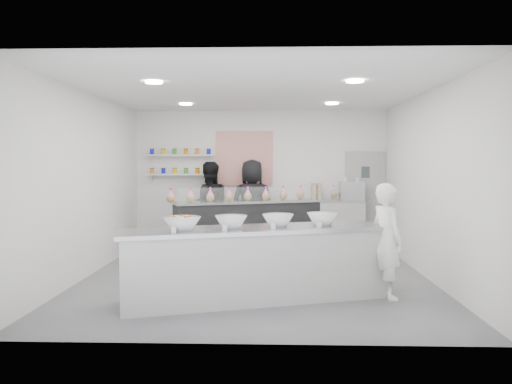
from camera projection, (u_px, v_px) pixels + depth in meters
floor at (256, 277)px, 8.10m from camera, size 6.00×6.00×0.00m
ceiling at (256, 91)px, 7.92m from camera, size 6.00×6.00×0.00m
back_wall at (260, 179)px, 11.01m from camera, size 5.50×0.00×5.50m
left_wall at (87, 185)px, 8.10m from camera, size 0.00×6.00×6.00m
right_wall at (429, 185)px, 7.93m from camera, size 0.00×6.00×6.00m
back_door at (365, 200)px, 10.93m from camera, size 0.88×0.04×2.10m
pattern_panel at (244, 158)px, 10.96m from camera, size 1.25×0.03×1.20m
jar_shelf_lower at (181, 174)px, 10.95m from camera, size 1.45×0.22×0.04m
jar_shelf_upper at (180, 155)px, 10.93m from camera, size 1.45×0.22×0.04m
preserve_jars at (180, 162)px, 10.92m from camera, size 1.45×0.10×0.56m
downlight_0 at (154, 82)px, 6.97m from camera, size 0.24×0.24×0.02m
downlight_1 at (355, 81)px, 6.88m from camera, size 0.24×0.24×0.02m
downlight_2 at (186, 104)px, 9.56m from camera, size 0.24×0.24×0.02m
downlight_3 at (332, 104)px, 9.48m from camera, size 0.24×0.24×0.02m
prep_counter at (255, 264)px, 6.71m from camera, size 3.71×1.85×0.99m
back_bar at (257, 226)px, 10.41m from camera, size 3.46×1.88×1.08m
sneeze_guard at (262, 194)px, 10.09m from camera, size 3.19×1.29×0.29m
espresso_ledge at (331, 224)px, 10.79m from camera, size 1.41×0.45×1.05m
espresso_machine at (352, 191)px, 10.74m from camera, size 0.51×0.35×0.39m
cup_stacks at (317, 192)px, 10.76m from camera, size 0.27×0.24×0.37m
prep_bowls at (255, 221)px, 6.68m from camera, size 2.43×1.20×0.17m
label_cards at (241, 230)px, 6.18m from camera, size 2.01×0.04×0.07m
cookie_bags at (257, 193)px, 10.37m from camera, size 3.56×1.55×0.29m
woman_prep at (387, 241)px, 6.80m from camera, size 0.56×0.67×1.58m
staff_left at (209, 206)px, 10.67m from camera, size 1.05×0.90×1.88m
staff_right at (252, 205)px, 10.64m from camera, size 0.95×0.63×1.93m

